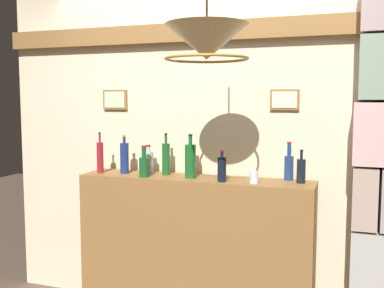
{
  "coord_description": "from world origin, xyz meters",
  "views": [
    {
      "loc": [
        1.05,
        -2.21,
        1.67
      ],
      "look_at": [
        0.0,
        0.8,
        1.36
      ],
      "focal_mm": 42.28,
      "sensor_mm": 36.0,
      "label": 1
    }
  ],
  "objects": [
    {
      "name": "panelled_rear_partition",
      "position": [
        -0.0,
        1.1,
        1.33
      ],
      "size": [
        3.39,
        0.15,
        2.54
      ],
      "color": "beige",
      "rests_on": "ground"
    },
    {
      "name": "stone_pillar",
      "position": [
        1.25,
        0.94,
        1.22
      ],
      "size": [
        0.35,
        0.35,
        2.47
      ],
      "color": "beige",
      "rests_on": "ground"
    },
    {
      "name": "bar_shelf_unit",
      "position": [
        0.0,
        0.85,
        0.55
      ],
      "size": [
        1.71,
        0.34,
        1.11
      ],
      "primitive_type": "cube",
      "color": "olive",
      "rests_on": "ground"
    },
    {
      "name": "liquor_bottle_scotch",
      "position": [
        0.75,
        0.89,
        1.19
      ],
      "size": [
        0.06,
        0.06,
        0.23
      ],
      "color": "black",
      "rests_on": "bar_shelf_unit"
    },
    {
      "name": "liquor_bottle_rum",
      "position": [
        -0.02,
        0.83,
        1.23
      ],
      "size": [
        0.08,
        0.08,
        0.32
      ],
      "color": "#195825",
      "rests_on": "bar_shelf_unit"
    },
    {
      "name": "liquor_bottle_port",
      "position": [
        0.23,
        0.76,
        1.2
      ],
      "size": [
        0.06,
        0.06,
        0.22
      ],
      "color": "black",
      "rests_on": "bar_shelf_unit"
    },
    {
      "name": "liquor_bottle_mezcal",
      "position": [
        -0.57,
        0.86,
        1.23
      ],
      "size": [
        0.07,
        0.07,
        0.29
      ],
      "color": "navy",
      "rests_on": "bar_shelf_unit"
    },
    {
      "name": "liquor_bottle_whiskey",
      "position": [
        -0.75,
        0.81,
        1.23
      ],
      "size": [
        0.05,
        0.05,
        0.31
      ],
      "color": "maroon",
      "rests_on": "bar_shelf_unit"
    },
    {
      "name": "liquor_bottle_brandy",
      "position": [
        -0.39,
        0.9,
        1.2
      ],
      "size": [
        0.08,
        0.08,
        0.22
      ],
      "color": "#A4B7BD",
      "rests_on": "bar_shelf_unit"
    },
    {
      "name": "liquor_bottle_tequila",
      "position": [
        -0.36,
        0.76,
        1.19
      ],
      "size": [
        0.07,
        0.07,
        0.23
      ],
      "color": "#194F24",
      "rests_on": "bar_shelf_unit"
    },
    {
      "name": "liquor_bottle_vodka",
      "position": [
        -0.24,
        0.9,
        1.23
      ],
      "size": [
        0.06,
        0.06,
        0.31
      ],
      "color": "#1B5223",
      "rests_on": "bar_shelf_unit"
    },
    {
      "name": "liquor_bottle_bourbon",
      "position": [
        0.66,
        0.98,
        1.2
      ],
      "size": [
        0.06,
        0.06,
        0.27
      ],
      "color": "navy",
      "rests_on": "bar_shelf_unit"
    },
    {
      "name": "glass_tumbler_rocks",
      "position": [
        0.45,
        0.77,
        1.15
      ],
      "size": [
        0.06,
        0.06,
        0.08
      ],
      "color": "silver",
      "rests_on": "bar_shelf_unit"
    },
    {
      "name": "pendant_lamp",
      "position": [
        0.29,
        0.22,
        1.98
      ],
      "size": [
        0.47,
        0.47,
        0.58
      ],
      "color": "beige"
    }
  ]
}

